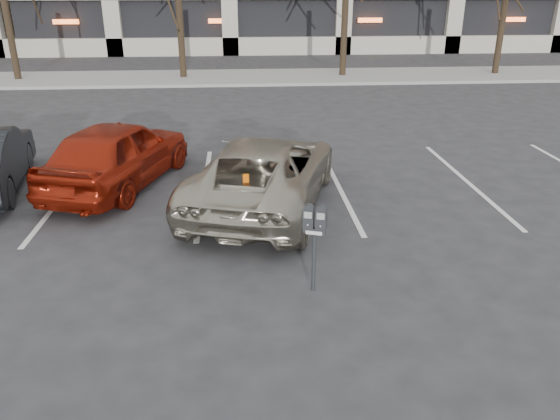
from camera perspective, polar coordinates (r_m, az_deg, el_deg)
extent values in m
plane|color=#28282B|center=(9.32, -0.01, -2.43)|extent=(140.00, 140.00, 0.00)
cube|color=gray|center=(24.73, -2.90, 13.69)|extent=(80.00, 4.00, 0.12)
cube|color=silver|center=(11.96, -21.41, 1.81)|extent=(0.10, 5.20, 0.00)
cube|color=silver|center=(11.44, -7.90, 2.30)|extent=(0.10, 5.20, 0.00)
cube|color=silver|center=(11.60, 6.04, 2.68)|extent=(0.10, 5.20, 0.00)
cube|color=silver|center=(12.40, 18.90, 2.89)|extent=(0.10, 5.20, 0.00)
cylinder|color=black|center=(26.22, -26.36, 16.12)|extent=(0.28, 0.28, 3.86)
cylinder|color=black|center=(24.60, -10.35, 17.88)|extent=(0.28, 0.28, 4.00)
cylinder|color=black|center=(24.92, 6.73, 18.05)|extent=(0.28, 0.28, 3.93)
cylinder|color=black|center=(27.11, 22.11, 17.06)|extent=(0.28, 0.28, 3.98)
cylinder|color=black|center=(7.48, 3.55, -5.36)|extent=(0.06, 0.06, 0.90)
cube|color=black|center=(7.27, 3.64, -2.09)|extent=(0.32, 0.19, 0.06)
cube|color=silver|center=(7.23, 3.56, -2.42)|extent=(0.21, 0.07, 0.05)
cube|color=gray|center=(7.13, 2.92, -0.55)|extent=(0.10, 0.04, 0.09)
cube|color=gray|center=(7.10, 4.27, -0.68)|extent=(0.10, 0.04, 0.09)
imported|color=#A79F8E|center=(10.28, -1.71, 4.02)|extent=(3.42, 5.20, 1.33)
cube|color=#F05D05|center=(9.27, -3.68, 6.20)|extent=(0.10, 0.20, 0.01)
imported|color=maroon|center=(11.75, -16.63, 5.71)|extent=(2.84, 4.46, 1.41)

